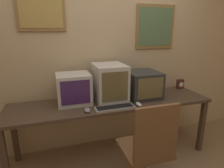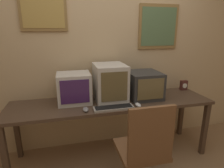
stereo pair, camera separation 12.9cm
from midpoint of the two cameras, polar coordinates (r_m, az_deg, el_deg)
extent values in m
cube|color=#D1B284|center=(2.49, -0.72, 9.95)|extent=(8.00, 0.05, 2.60)
cube|color=olive|center=(2.71, 15.36, 16.45)|extent=(0.56, 0.02, 0.57)
cube|color=#56754C|center=(2.69, 15.49, 16.44)|extent=(0.49, 0.01, 0.49)
cube|color=olive|center=(2.39, -18.73, 20.74)|extent=(0.52, 0.02, 0.47)
cube|color=#B79347|center=(2.38, -18.75, 20.77)|extent=(0.46, 0.01, 0.41)
cube|color=#4C3828|center=(2.26, 1.65, -5.79)|extent=(2.40, 0.60, 0.04)
cube|color=#4C3828|center=(2.22, -28.29, -19.23)|extent=(0.06, 0.06, 0.71)
cube|color=#4C3828|center=(2.74, 27.61, -12.12)|extent=(0.06, 0.06, 0.71)
cube|color=#4C3828|center=(2.64, -25.69, -13.00)|extent=(0.06, 0.06, 0.71)
cube|color=#4C3828|center=(3.10, 21.46, -8.17)|extent=(0.06, 0.06, 0.71)
cube|color=beige|center=(2.22, -9.83, -1.18)|extent=(0.38, 0.34, 0.35)
cube|color=#3D1E56|center=(2.05, -9.45, -2.40)|extent=(0.31, 0.01, 0.26)
cube|color=beige|center=(2.25, 0.97, 0.50)|extent=(0.36, 0.44, 0.44)
cube|color=brown|center=(2.04, 2.58, -0.89)|extent=(0.30, 0.01, 0.33)
cube|color=#333333|center=(2.39, 11.12, -0.23)|extent=(0.39, 0.42, 0.33)
cube|color=brown|center=(2.21, 13.43, -1.56)|extent=(0.32, 0.01, 0.25)
cube|color=#A8A399|center=(2.05, 2.31, -7.29)|extent=(0.44, 0.13, 0.02)
cube|color=black|center=(2.04, 2.31, -6.95)|extent=(0.40, 0.11, 0.00)
ellipsoid|color=silver|center=(2.13, 9.67, -6.30)|extent=(0.06, 0.11, 0.04)
ellipsoid|color=gray|center=(1.99, -6.18, -7.75)|extent=(0.06, 0.10, 0.04)
cube|color=#4C231E|center=(2.87, 22.22, -0.36)|extent=(0.10, 0.05, 0.14)
cylinder|color=white|center=(2.85, 22.56, -0.52)|extent=(0.07, 0.01, 0.07)
cube|color=brown|center=(1.91, 10.66, -19.04)|extent=(0.43, 0.43, 0.04)
cube|color=brown|center=(1.62, 14.14, -14.95)|extent=(0.40, 0.04, 0.50)
camera|label=1|loc=(0.06, -88.30, 0.49)|focal=30.00mm
camera|label=2|loc=(0.06, 91.70, -0.49)|focal=30.00mm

